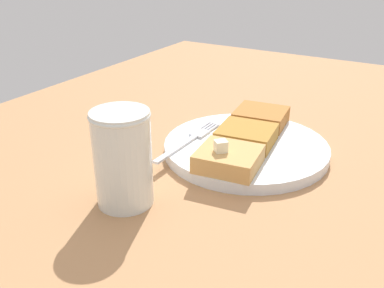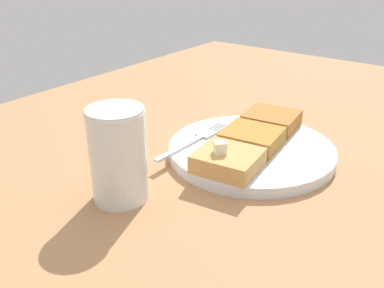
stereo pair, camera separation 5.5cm
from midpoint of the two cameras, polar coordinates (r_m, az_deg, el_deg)
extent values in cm
cube|color=#AF7C50|center=(63.91, 14.45, -2.92)|extent=(119.57, 119.57, 2.47)
cylinder|color=silver|center=(62.86, 4.69, -0.57)|extent=(23.94, 23.94, 1.57)
torus|color=#30313C|center=(62.69, 4.71, -0.26)|extent=(23.94, 23.94, 0.80)
cube|color=tan|center=(55.24, 2.06, -2.04)|extent=(8.27, 8.67, 2.38)
cube|color=#AD782F|center=(62.03, 4.76, 1.07)|extent=(8.27, 8.67, 2.38)
cube|color=#AF6C2F|center=(69.08, 6.92, 3.55)|extent=(8.27, 8.67, 2.38)
cube|color=#F2EDCA|center=(54.06, 0.97, -0.36)|extent=(2.05, 2.04, 1.52)
cube|color=silver|center=(60.33, -4.75, -0.72)|extent=(10.02, 1.16, 0.36)
cube|color=silver|center=(65.06, -1.41, 1.37)|extent=(2.86, 2.27, 0.36)
cube|color=silver|center=(67.78, -0.60, 2.39)|extent=(3.21, 0.40, 0.36)
cube|color=silver|center=(67.51, -0.21, 2.29)|extent=(3.21, 0.40, 0.36)
cube|color=silver|center=(67.24, 0.19, 2.19)|extent=(3.21, 0.40, 0.36)
cube|color=silver|center=(66.98, 0.59, 2.10)|extent=(3.21, 0.40, 0.36)
cylinder|color=#49210F|center=(50.42, -12.22, -3.34)|extent=(6.14, 6.14, 8.83)
cylinder|color=silver|center=(49.81, -12.36, -1.99)|extent=(6.68, 6.68, 11.51)
torus|color=silver|center=(47.67, -12.94, 3.69)|extent=(6.91, 6.91, 0.50)
camera|label=1|loc=(0.03, -92.86, -1.35)|focal=40.00mm
camera|label=2|loc=(0.03, 87.14, 1.35)|focal=40.00mm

